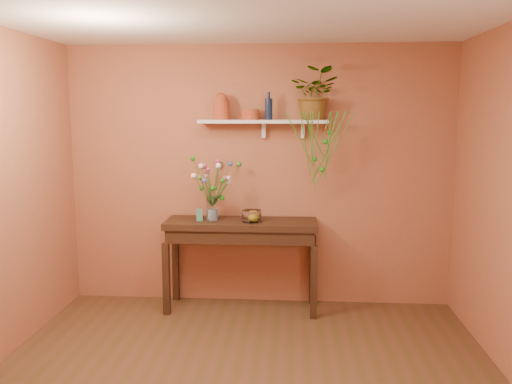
% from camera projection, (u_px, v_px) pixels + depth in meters
% --- Properties ---
extents(room, '(4.04, 4.04, 2.70)m').
position_uv_depth(room, '(240.00, 211.00, 3.56)').
color(room, brown).
rests_on(room, ground).
extents(sideboard, '(1.53, 0.49, 0.93)m').
position_uv_depth(sideboard, '(241.00, 234.00, 5.36)').
color(sideboard, '#341E13').
rests_on(sideboard, ground).
extents(wall_shelf, '(1.30, 0.24, 0.19)m').
position_uv_depth(wall_shelf, '(264.00, 122.00, 5.32)').
color(wall_shelf, white).
rests_on(wall_shelf, room).
extents(terracotta_jug, '(0.16, 0.16, 0.27)m').
position_uv_depth(terracotta_jug, '(221.00, 107.00, 5.30)').
color(terracotta_jug, '#B24824').
rests_on(terracotta_jug, wall_shelf).
extents(terracotta_pot, '(0.18, 0.18, 0.11)m').
position_uv_depth(terracotta_pot, '(250.00, 114.00, 5.30)').
color(terracotta_pot, '#B24824').
rests_on(terracotta_pot, wall_shelf).
extents(blue_bottle, '(0.09, 0.09, 0.27)m').
position_uv_depth(blue_bottle, '(269.00, 109.00, 5.26)').
color(blue_bottle, '#111C37').
rests_on(blue_bottle, wall_shelf).
extents(spider_plant, '(0.55, 0.51, 0.51)m').
position_uv_depth(spider_plant, '(316.00, 94.00, 5.22)').
color(spider_plant, '#248118').
rests_on(spider_plant, wall_shelf).
extents(plant_fronds, '(0.67, 0.36, 0.77)m').
position_uv_depth(plant_fronds, '(322.00, 146.00, 5.14)').
color(plant_fronds, '#248118').
rests_on(plant_fronds, wall_shelf).
extents(glass_vase, '(0.12, 0.12, 0.24)m').
position_uv_depth(glass_vase, '(212.00, 210.00, 5.35)').
color(glass_vase, white).
rests_on(glass_vase, sideboard).
extents(bouquet, '(0.52, 0.50, 0.50)m').
position_uv_depth(bouquet, '(215.00, 177.00, 5.30)').
color(bouquet, '#386B28').
rests_on(bouquet, glass_vase).
extents(glass_bowl, '(0.19, 0.19, 0.12)m').
position_uv_depth(glass_bowl, '(252.00, 216.00, 5.28)').
color(glass_bowl, white).
rests_on(glass_bowl, sideboard).
extents(lemon, '(0.08, 0.08, 0.08)m').
position_uv_depth(lemon, '(253.00, 217.00, 5.28)').
color(lemon, yellow).
rests_on(lemon, glass_bowl).
extents(carton, '(0.07, 0.05, 0.12)m').
position_uv_depth(carton, '(199.00, 215.00, 5.32)').
color(carton, '#35697E').
rests_on(carton, sideboard).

